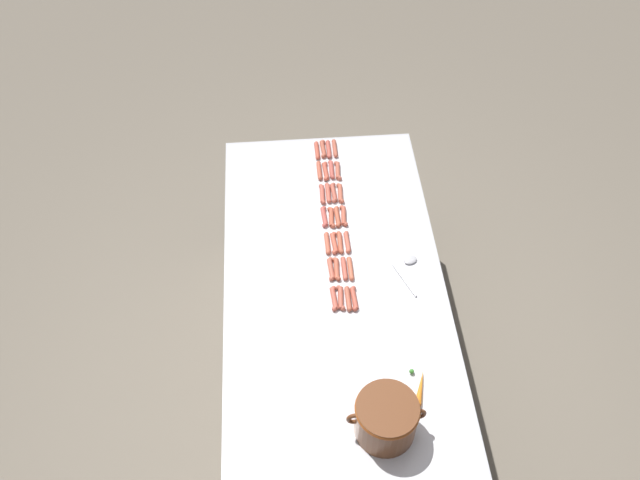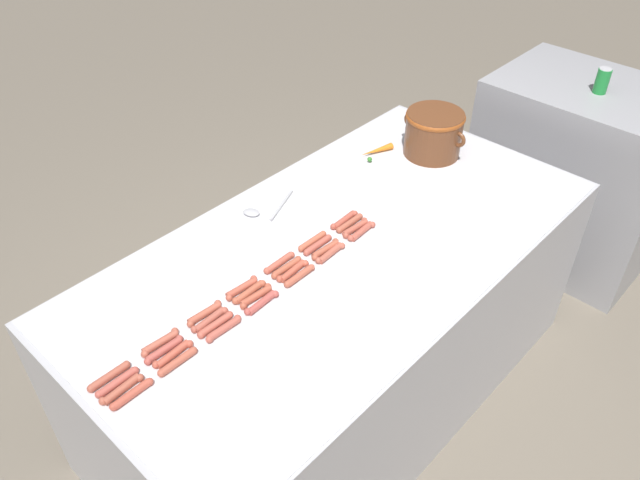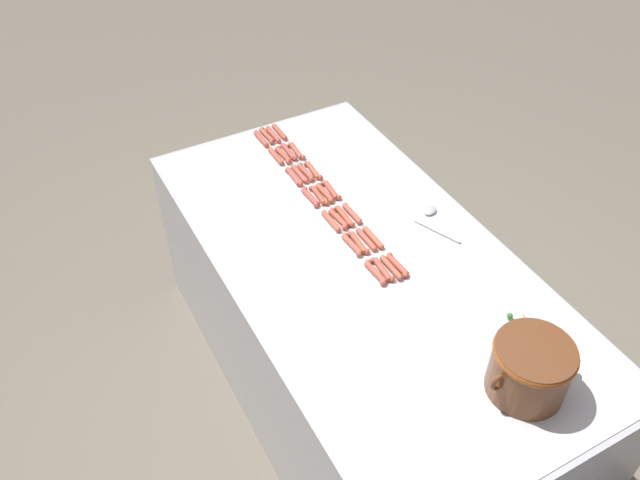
# 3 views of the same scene
# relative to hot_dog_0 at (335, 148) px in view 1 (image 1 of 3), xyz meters

# --- Properties ---
(ground_plane) EXTENTS (20.00, 20.00, 0.00)m
(ground_plane) POSITION_rel_hot_dog_0_xyz_m (0.09, 0.96, -0.89)
(ground_plane) COLOR #756B5B
(griddle_counter) EXTENTS (1.10, 2.16, 0.88)m
(griddle_counter) POSITION_rel_hot_dog_0_xyz_m (0.09, 0.96, -0.45)
(griddle_counter) COLOR #BCBCC1
(griddle_counter) RESTS_ON ground_plane
(hot_dog_0) EXTENTS (0.03, 0.15, 0.03)m
(hot_dog_0) POSITION_rel_hot_dog_0_xyz_m (0.00, 0.00, 0.00)
(hot_dog_0) COLOR #B05541
(hot_dog_0) RESTS_ON griddle_counter
(hot_dog_1) EXTENTS (0.03, 0.15, 0.03)m
(hot_dog_1) POSITION_rel_hot_dog_0_xyz_m (0.00, 0.19, 0.00)
(hot_dog_1) COLOR #B75A45
(hot_dog_1) RESTS_ON griddle_counter
(hot_dog_2) EXTENTS (0.03, 0.15, 0.03)m
(hot_dog_2) POSITION_rel_hot_dog_0_xyz_m (0.00, 0.36, 0.00)
(hot_dog_2) COLOR #B75943
(hot_dog_2) RESTS_ON griddle_counter
(hot_dog_3) EXTENTS (0.04, 0.15, 0.03)m
(hot_dog_3) POSITION_rel_hot_dog_0_xyz_m (0.00, 0.53, 0.00)
(hot_dog_3) COLOR #B75541
(hot_dog_3) RESTS_ON griddle_counter
(hot_dog_4) EXTENTS (0.03, 0.15, 0.03)m
(hot_dog_4) POSITION_rel_hot_dog_0_xyz_m (0.00, 0.72, 0.00)
(hot_dog_4) COLOR #BD5945
(hot_dog_4) RESTS_ON griddle_counter
(hot_dog_5) EXTENTS (0.03, 0.15, 0.03)m
(hot_dog_5) POSITION_rel_hot_dog_0_xyz_m (0.00, 0.89, 0.00)
(hot_dog_5) COLOR #BF5E43
(hot_dog_5) RESTS_ON griddle_counter
(hot_dog_6) EXTENTS (0.03, 0.15, 0.03)m
(hot_dog_6) POSITION_rel_hot_dog_0_xyz_m (0.00, 1.07, 0.00)
(hot_dog_6) COLOR #B5503F
(hot_dog_6) RESTS_ON griddle_counter
(hot_dog_7) EXTENTS (0.03, 0.15, 0.03)m
(hot_dog_7) POSITION_rel_hot_dog_0_xyz_m (0.04, 0.00, 0.00)
(hot_dog_7) COLOR #BA5446
(hot_dog_7) RESTS_ON griddle_counter
(hot_dog_8) EXTENTS (0.03, 0.15, 0.03)m
(hot_dog_8) POSITION_rel_hot_dog_0_xyz_m (0.04, 0.18, 0.00)
(hot_dog_8) COLOR #B65046
(hot_dog_8) RESTS_ON griddle_counter
(hot_dog_9) EXTENTS (0.03, 0.15, 0.03)m
(hot_dog_9) POSITION_rel_hot_dog_0_xyz_m (0.04, 0.36, 0.00)
(hot_dog_9) COLOR #B05544
(hot_dog_9) RESTS_ON griddle_counter
(hot_dog_10) EXTENTS (0.03, 0.15, 0.03)m
(hot_dog_10) POSITION_rel_hot_dog_0_xyz_m (0.04, 0.54, 0.00)
(hot_dog_10) COLOR #B5583E
(hot_dog_10) RESTS_ON griddle_counter
(hot_dog_11) EXTENTS (0.03, 0.15, 0.03)m
(hot_dog_11) POSITION_rel_hot_dog_0_xyz_m (0.04, 0.72, 0.00)
(hot_dog_11) COLOR #B2563D
(hot_dog_11) RESTS_ON griddle_counter
(hot_dog_12) EXTENTS (0.03, 0.15, 0.03)m
(hot_dog_12) POSITION_rel_hot_dog_0_xyz_m (0.03, 0.89, 0.00)
(hot_dog_12) COLOR #BB5646
(hot_dog_12) RESTS_ON griddle_counter
(hot_dog_13) EXTENTS (0.03, 0.15, 0.03)m
(hot_dog_13) POSITION_rel_hot_dog_0_xyz_m (0.03, 1.07, 0.00)
(hot_dog_13) COLOR #B15841
(hot_dog_13) RESTS_ON griddle_counter
(hot_dog_14) EXTENTS (0.03, 0.15, 0.03)m
(hot_dog_14) POSITION_rel_hot_dog_0_xyz_m (0.07, -0.00, 0.00)
(hot_dog_14) COLOR #B25742
(hot_dog_14) RESTS_ON griddle_counter
(hot_dog_15) EXTENTS (0.03, 0.15, 0.03)m
(hot_dog_15) POSITION_rel_hot_dog_0_xyz_m (0.07, 0.19, 0.00)
(hot_dog_15) COLOR #BD533F
(hot_dog_15) RESTS_ON griddle_counter
(hot_dog_16) EXTENTS (0.03, 0.15, 0.03)m
(hot_dog_16) POSITION_rel_hot_dog_0_xyz_m (0.07, 0.36, 0.00)
(hot_dog_16) COLOR #BC5847
(hot_dog_16) RESTS_ON griddle_counter
(hot_dog_17) EXTENTS (0.03, 0.15, 0.03)m
(hot_dog_17) POSITION_rel_hot_dog_0_xyz_m (0.07, 0.54, 0.00)
(hot_dog_17) COLOR #B8553D
(hot_dog_17) RESTS_ON griddle_counter
(hot_dog_18) EXTENTS (0.03, 0.15, 0.03)m
(hot_dog_18) POSITION_rel_hot_dog_0_xyz_m (0.07, 0.72, 0.00)
(hot_dog_18) COLOR #BE5540
(hot_dog_18) RESTS_ON griddle_counter
(hot_dog_19) EXTENTS (0.03, 0.15, 0.03)m
(hot_dog_19) POSITION_rel_hot_dog_0_xyz_m (0.07, 0.89, 0.00)
(hot_dog_19) COLOR #B3573F
(hot_dog_19) RESTS_ON griddle_counter
(hot_dog_20) EXTENTS (0.03, 0.15, 0.03)m
(hot_dog_20) POSITION_rel_hot_dog_0_xyz_m (0.07, 1.06, 0.00)
(hot_dog_20) COLOR #B45542
(hot_dog_20) RESTS_ON griddle_counter
(hot_dog_21) EXTENTS (0.03, 0.15, 0.03)m
(hot_dog_21) POSITION_rel_hot_dog_0_xyz_m (0.11, 0.01, 0.00)
(hot_dog_21) COLOR #BA503D
(hot_dog_21) RESTS_ON griddle_counter
(hot_dog_22) EXTENTS (0.03, 0.15, 0.03)m
(hot_dog_22) POSITION_rel_hot_dog_0_xyz_m (0.11, 0.18, 0.00)
(hot_dog_22) COLOR #B75740
(hot_dog_22) RESTS_ON griddle_counter
(hot_dog_23) EXTENTS (0.03, 0.15, 0.03)m
(hot_dog_23) POSITION_rel_hot_dog_0_xyz_m (0.10, 0.36, 0.00)
(hot_dog_23) COLOR #B95646
(hot_dog_23) RESTS_ON griddle_counter
(hot_dog_24) EXTENTS (0.03, 0.15, 0.03)m
(hot_dog_24) POSITION_rel_hot_dog_0_xyz_m (0.11, 0.53, 0.00)
(hot_dog_24) COLOR #B94F46
(hot_dog_24) RESTS_ON griddle_counter
(hot_dog_25) EXTENTS (0.03, 0.15, 0.03)m
(hot_dog_25) POSITION_rel_hot_dog_0_xyz_m (0.11, 0.72, 0.00)
(hot_dog_25) COLOR #BA5841
(hot_dog_25) RESTS_ON griddle_counter
(hot_dog_26) EXTENTS (0.03, 0.15, 0.03)m
(hot_dog_26) POSITION_rel_hot_dog_0_xyz_m (0.10, 0.88, 0.00)
(hot_dog_26) COLOR #B95A46
(hot_dog_26) RESTS_ON griddle_counter
(hot_dog_27) EXTENTS (0.03, 0.15, 0.03)m
(hot_dog_27) POSITION_rel_hot_dog_0_xyz_m (0.10, 1.07, 0.00)
(hot_dog_27) COLOR #B95645
(hot_dog_27) RESTS_ON griddle_counter
(bean_pot) EXTENTS (0.33, 0.27, 0.21)m
(bean_pot) POSITION_rel_hot_dog_0_xyz_m (-0.05, 1.75, 0.10)
(bean_pot) COLOR brown
(bean_pot) RESTS_ON griddle_counter
(serving_spoon) EXTENTS (0.14, 0.26, 0.02)m
(serving_spoon) POSITION_rel_hot_dog_0_xyz_m (-0.29, 0.90, -0.00)
(serving_spoon) COLOR #B7B7BC
(serving_spoon) RESTS_ON griddle_counter
(carrot) EXTENTS (0.08, 0.18, 0.03)m
(carrot) POSITION_rel_hot_dog_0_xyz_m (-0.23, 1.57, 0.00)
(carrot) COLOR orange
(carrot) RESTS_ON griddle_counter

